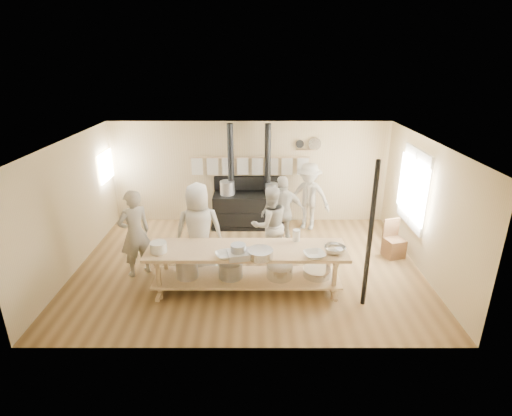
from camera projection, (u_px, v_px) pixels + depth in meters
The scene contains 24 objects.
ground at pixel (248, 266), 8.31m from camera, with size 7.00×7.00×0.00m, color brown.
room_shell at pixel (247, 192), 7.72m from camera, with size 7.00×7.00×7.00m.
window_right at pixel (414, 188), 8.33m from camera, with size 0.09×1.50×1.65m.
left_opening at pixel (106, 166), 9.60m from camera, with size 0.00×0.90×0.90m.
stove at pixel (249, 206), 10.10m from camera, with size 1.90×0.75×2.60m.
towel_rail at pixel (249, 164), 9.99m from camera, with size 3.00×0.04×0.47m.
back_wall_shelf at pixel (308, 146), 9.86m from camera, with size 0.63×0.14×0.32m.
prep_table at pixel (246, 265), 7.28m from camera, with size 3.60×0.90×0.85m.
support_post at pixel (370, 237), 6.58m from camera, with size 0.08×0.08×2.60m, color black.
cook_far_left at pixel (135, 233), 7.70m from camera, with size 0.64×0.42×1.76m, color #B8B1A3.
cook_left at pixel (270, 225), 8.24m from camera, with size 0.80×0.63×1.65m, color #B8B1A3.
cook_center at pixel (199, 230), 7.72m from camera, with size 0.91×0.59×1.87m, color #B8B1A3.
cook_right at pixel (283, 212), 8.84m from camera, with size 0.98×0.41×1.68m, color #B8B1A3.
cook_by_window at pixel (308, 196), 9.82m from camera, with size 1.09×0.63×1.69m, color #B8B1A3.
chair at pixel (393, 246), 8.63m from camera, with size 0.47×0.47×0.82m.
bowl_white_a at pixel (225, 255), 6.84m from camera, with size 0.35×0.35×0.08m, color white.
bowl_steel_a at pixel (243, 255), 6.84m from camera, with size 0.31×0.31×0.10m, color silver.
bowl_white_b at pixel (314, 255), 6.84m from camera, with size 0.36×0.36×0.09m, color white.
bowl_steel_b at pixel (335, 250), 6.99m from camera, with size 0.38×0.38×0.12m, color silver.
roasting_pan at pixel (242, 254), 6.83m from camera, with size 0.50×0.33×0.11m, color #B2B2B7.
mixing_bowl_large at pixel (260, 254), 6.83m from camera, with size 0.45×0.45×0.14m, color silver.
bucket_galv at pixel (238, 251), 6.81m from camera, with size 0.26×0.26×0.24m, color gray.
deep_bowl_enamel at pixel (159, 247), 7.01m from camera, with size 0.29×0.29×0.18m, color white.
pitcher at pixel (296, 235), 7.43m from camera, with size 0.14×0.14×0.22m, color white.
Camera 1 is at (0.17, -7.33, 4.09)m, focal length 28.00 mm.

